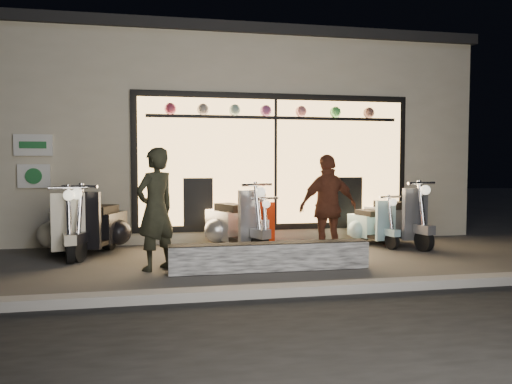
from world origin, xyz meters
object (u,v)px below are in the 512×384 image
(graffiti_barrier, at_px, (270,257))
(man, at_px, (156,209))
(woman, at_px, (328,207))
(scooter_silver, at_px, (233,223))
(scooter_red, at_px, (255,228))

(graffiti_barrier, relative_size, man, 1.63)
(man, xyz_separation_m, woman, (2.67, 0.27, -0.04))
(scooter_silver, distance_m, man, 2.03)
(graffiti_barrier, distance_m, scooter_red, 1.84)
(scooter_silver, distance_m, scooter_red, 0.41)
(man, bearing_deg, scooter_red, -179.32)
(woman, bearing_deg, scooter_silver, -49.90)
(graffiti_barrier, relative_size, scooter_silver, 1.82)
(man, height_order, woman, man)
(scooter_silver, relative_size, scooter_red, 1.21)
(woman, bearing_deg, graffiti_barrier, 22.50)
(man, bearing_deg, scooter_silver, -171.42)
(man, bearing_deg, woman, 146.12)
(graffiti_barrier, xyz_separation_m, man, (-1.59, 0.37, 0.67))
(scooter_red, xyz_separation_m, man, (-1.72, -1.46, 0.50))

